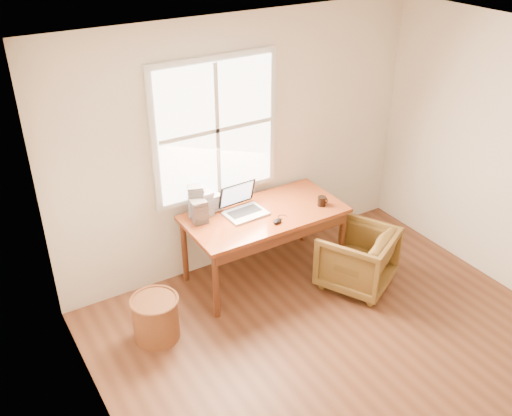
% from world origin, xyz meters
% --- Properties ---
extents(room_shell, '(4.04, 4.54, 2.64)m').
position_xyz_m(room_shell, '(-0.02, 0.16, 1.32)').
color(room_shell, brown).
rests_on(room_shell, ground).
extents(desk, '(1.60, 0.80, 0.04)m').
position_xyz_m(desk, '(0.00, 1.80, 0.73)').
color(desk, brown).
rests_on(desk, room_shell).
extents(armchair, '(0.91, 0.92, 0.63)m').
position_xyz_m(armchair, '(0.71, 1.18, 0.31)').
color(armchair, brown).
rests_on(armchair, room_shell).
extents(wicker_stool, '(0.50, 0.50, 0.41)m').
position_xyz_m(wicker_stool, '(-1.33, 1.49, 0.20)').
color(wicker_stool, brown).
rests_on(wicker_stool, room_shell).
extents(laptop, '(0.43, 0.45, 0.30)m').
position_xyz_m(laptop, '(-0.18, 1.86, 0.90)').
color(laptop, silver).
rests_on(laptop, desk).
extents(mouse, '(0.12, 0.10, 0.04)m').
position_xyz_m(mouse, '(-0.00, 1.57, 0.77)').
color(mouse, black).
rests_on(mouse, desk).
extents(coffee_mug, '(0.10, 0.10, 0.10)m').
position_xyz_m(coffee_mug, '(0.57, 1.62, 0.80)').
color(coffee_mug, black).
rests_on(coffee_mug, desk).
extents(cd_stack_a, '(0.14, 0.13, 0.25)m').
position_xyz_m(cd_stack_a, '(-0.52, 2.06, 0.87)').
color(cd_stack_a, silver).
rests_on(cd_stack_a, desk).
extents(cd_stack_b, '(0.16, 0.15, 0.23)m').
position_xyz_m(cd_stack_b, '(-0.63, 1.98, 0.86)').
color(cd_stack_b, '#292A2F').
rests_on(cd_stack_b, desk).
extents(cd_stack_c, '(0.18, 0.17, 0.33)m').
position_xyz_m(cd_stack_c, '(-0.60, 2.09, 0.91)').
color(cd_stack_c, '#A1A2AE').
rests_on(cd_stack_c, desk).
extents(cd_stack_d, '(0.14, 0.13, 0.17)m').
position_xyz_m(cd_stack_d, '(-0.40, 2.11, 0.83)').
color(cd_stack_d, silver).
rests_on(cd_stack_d, desk).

